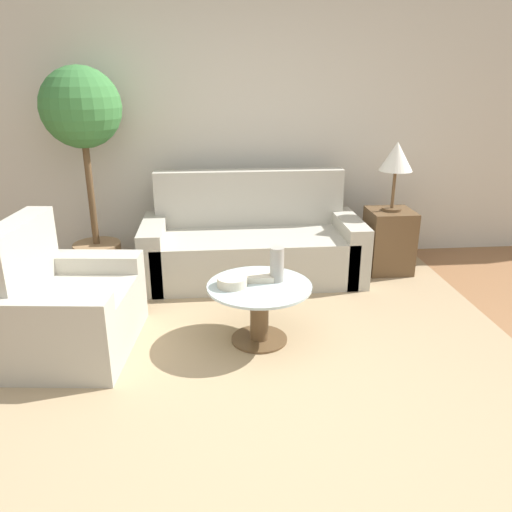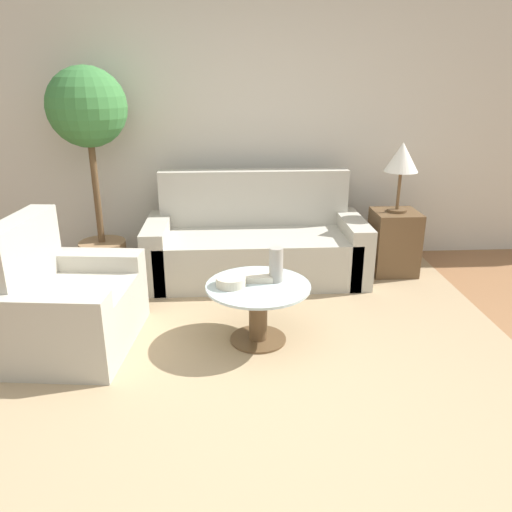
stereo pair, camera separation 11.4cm
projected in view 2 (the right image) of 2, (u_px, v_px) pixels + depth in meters
The scene contains 12 objects.
ground_plane at pixel (249, 411), 2.80m from camera, with size 14.00×14.00×0.00m, color #8E603D.
wall_back at pixel (236, 128), 4.83m from camera, with size 10.00×0.06×2.60m.
rug at pixel (258, 340), 3.55m from camera, with size 3.62×3.35×0.01m.
sofa_main at pixel (255, 245), 4.64m from camera, with size 1.98×0.84×0.95m.
armchair at pixel (63, 307), 3.41m from camera, with size 0.87×1.05×0.91m.
coffee_table at pixel (258, 305), 3.46m from camera, with size 0.72×0.72×0.43m.
side_table at pixel (394, 242), 4.69m from camera, with size 0.41×0.41×0.60m.
table_lamp at pixel (402, 159), 4.42m from camera, with size 0.30×0.30×0.63m.
potted_plant at pixel (90, 132), 4.34m from camera, with size 0.68×0.68×1.86m.
vase at pixel (276, 265), 3.43m from camera, with size 0.10×0.10×0.24m.
bowl at pixel (231, 281), 3.38m from camera, with size 0.21×0.21×0.06m.
book_stack at pixel (258, 277), 3.49m from camera, with size 0.21×0.17×0.04m.
Camera 2 is at (-0.10, -2.33, 1.78)m, focal length 35.00 mm.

